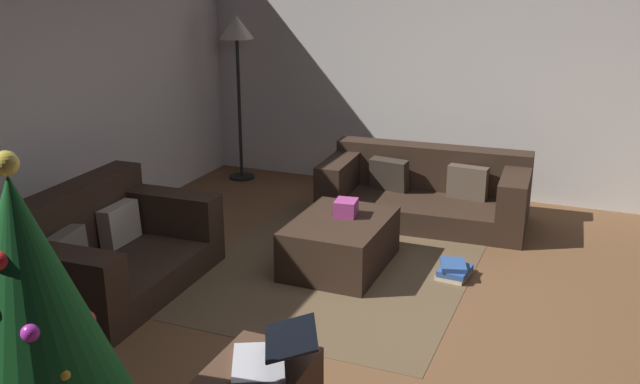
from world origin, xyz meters
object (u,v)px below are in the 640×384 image
object	(u,v)px
ottoman	(340,243)
book_stack	(454,270)
gift_box	(346,208)
laptop	(271,354)
couch_right	(426,192)
couch_left	(103,251)
tv_remote	(343,213)
corner_lamp	(237,40)
christmas_tree	(30,331)

from	to	relation	value
ottoman	book_stack	world-z (taller)	ottoman
gift_box	laptop	bearing A→B (deg)	-168.14
couch_right	couch_left	bearing A→B (deg)	49.26
tv_remote	book_stack	size ratio (longest dim) A/B	0.56
couch_right	book_stack	bearing A→B (deg)	110.60
couch_right	corner_lamp	bearing A→B (deg)	-14.90
christmas_tree	corner_lamp	bearing A→B (deg)	18.74
ottoman	corner_lamp	bearing A→B (deg)	45.55
gift_box	book_stack	distance (m)	0.96
christmas_tree	laptop	xyz separation A→B (m)	(0.65, -0.76, -0.30)
laptop	couch_left	bearing A→B (deg)	58.11
gift_box	book_stack	size ratio (longest dim) A/B	0.65
corner_lamp	ottoman	bearing A→B (deg)	-134.45
gift_box	corner_lamp	xyz separation A→B (m)	(1.72, 1.87, 1.05)
ottoman	corner_lamp	xyz separation A→B (m)	(1.82, 1.86, 1.31)
laptop	gift_box	bearing A→B (deg)	11.86
gift_box	christmas_tree	xyz separation A→B (m)	(-2.97, 0.27, 0.40)
book_stack	corner_lamp	xyz separation A→B (m)	(1.69, 2.73, 1.45)
couch_left	laptop	size ratio (longest dim) A/B	3.08
ottoman	laptop	world-z (taller)	laptop
book_stack	corner_lamp	distance (m)	3.52
couch_right	book_stack	distance (m)	1.35
couch_left	gift_box	distance (m)	1.85
couch_left	christmas_tree	size ratio (longest dim) A/B	0.96
christmas_tree	laptop	bearing A→B (deg)	-49.39
couch_right	gift_box	size ratio (longest dim) A/B	10.14
ottoman	couch_left	bearing A→B (deg)	123.72
couch_right	ottoman	bearing A→B (deg)	72.97
ottoman	gift_box	world-z (taller)	gift_box
couch_right	christmas_tree	bearing A→B (deg)	78.82
couch_right	ottoman	distance (m)	1.40
couch_right	laptop	size ratio (longest dim) A/B	3.75
ottoman	corner_lamp	distance (m)	2.92
laptop	book_stack	distance (m)	2.43
laptop	book_stack	xyz separation A→B (m)	(2.35, -0.38, -0.50)
couch_left	book_stack	distance (m)	2.61
couch_left	gift_box	world-z (taller)	couch_left
gift_box	christmas_tree	bearing A→B (deg)	174.71
couch_left	gift_box	xyz separation A→B (m)	(1.09, -1.48, 0.17)
book_stack	laptop	bearing A→B (deg)	170.77
tv_remote	book_stack	distance (m)	0.96
christmas_tree	couch_right	bearing A→B (deg)	-8.22
couch_left	corner_lamp	distance (m)	3.09
ottoman	christmas_tree	distance (m)	2.95
ottoman	christmas_tree	size ratio (longest dim) A/B	0.59
ottoman	gift_box	bearing A→B (deg)	-2.93
christmas_tree	corner_lamp	size ratio (longest dim) A/B	0.91
tv_remote	corner_lamp	xyz separation A→B (m)	(1.71, 1.84, 1.10)
christmas_tree	laptop	size ratio (longest dim) A/B	3.21
corner_lamp	couch_left	bearing A→B (deg)	-172.23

